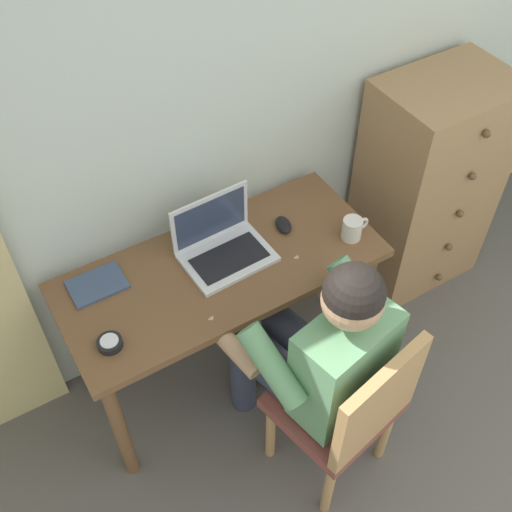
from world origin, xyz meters
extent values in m
cube|color=silver|center=(0.00, 2.20, 1.25)|extent=(4.80, 0.05, 2.50)
cube|color=brown|center=(-0.49, 1.85, 0.72)|extent=(1.28, 0.56, 0.03)
cylinder|color=brown|center=(-1.07, 1.63, 0.35)|extent=(0.06, 0.06, 0.70)
cylinder|color=brown|center=(0.09, 1.63, 0.35)|extent=(0.06, 0.06, 0.70)
cylinder|color=brown|center=(-1.07, 2.07, 0.35)|extent=(0.06, 0.06, 0.70)
cylinder|color=brown|center=(0.09, 2.07, 0.35)|extent=(0.06, 0.06, 0.70)
cube|color=#9E754C|center=(0.67, 1.93, 0.56)|extent=(0.59, 0.42, 1.13)
sphere|color=brown|center=(0.67, 1.70, 0.11)|extent=(0.04, 0.04, 0.04)
sphere|color=brown|center=(0.67, 1.70, 0.34)|extent=(0.04, 0.04, 0.04)
sphere|color=brown|center=(0.67, 1.70, 0.56)|extent=(0.04, 0.04, 0.04)
sphere|color=brown|center=(0.67, 1.70, 0.79)|extent=(0.04, 0.04, 0.04)
sphere|color=brown|center=(0.67, 1.70, 1.01)|extent=(0.04, 0.04, 0.04)
cube|color=brown|center=(-0.34, 1.27, 0.43)|extent=(0.49, 0.48, 0.05)
cube|color=tan|center=(-0.30, 1.09, 0.66)|extent=(0.42, 0.13, 0.42)
cylinder|color=tan|center=(-0.21, 1.46, 0.20)|extent=(0.04, 0.04, 0.40)
cylinder|color=tan|center=(-0.54, 1.39, 0.20)|extent=(0.04, 0.04, 0.40)
cylinder|color=tan|center=(-0.14, 1.14, 0.20)|extent=(0.04, 0.04, 0.40)
cylinder|color=tan|center=(-0.47, 1.07, 0.20)|extent=(0.04, 0.04, 0.40)
cylinder|color=#33384C|center=(-0.29, 1.50, 0.47)|extent=(0.22, 0.42, 0.14)
cylinder|color=#33384C|center=(-0.47, 1.46, 0.47)|extent=(0.22, 0.42, 0.14)
cylinder|color=#33384C|center=(-0.33, 1.70, 0.24)|extent=(0.11, 0.11, 0.47)
cylinder|color=#33384C|center=(-0.51, 1.66, 0.24)|extent=(0.11, 0.11, 0.47)
cube|color=#609366|center=(-0.33, 1.26, 0.70)|extent=(0.39, 0.27, 0.46)
cylinder|color=#609366|center=(-0.14, 1.43, 0.79)|extent=(0.15, 0.31, 0.25)
cylinder|color=#609366|center=(-0.58, 1.34, 0.79)|extent=(0.15, 0.31, 0.25)
cylinder|color=tan|center=(-0.19, 1.62, 0.68)|extent=(0.12, 0.28, 0.11)
cylinder|color=tan|center=(-0.62, 1.53, 0.68)|extent=(0.12, 0.28, 0.11)
sphere|color=tan|center=(-0.34, 1.27, 1.06)|extent=(0.20, 0.20, 0.20)
sphere|color=black|center=(-0.34, 1.27, 1.09)|extent=(0.20, 0.20, 0.20)
cube|color=silver|center=(-0.45, 1.87, 0.74)|extent=(0.35, 0.25, 0.02)
cube|color=black|center=(-0.45, 1.86, 0.75)|extent=(0.29, 0.17, 0.00)
cube|color=silver|center=(-0.45, 1.99, 0.86)|extent=(0.34, 0.02, 0.22)
cube|color=#2D3851|center=(-0.45, 1.99, 0.86)|extent=(0.31, 0.02, 0.18)
ellipsoid|color=black|center=(-0.17, 1.91, 0.75)|extent=(0.08, 0.11, 0.03)
cylinder|color=black|center=(-1.00, 1.73, 0.75)|extent=(0.09, 0.09, 0.03)
cylinder|color=silver|center=(-1.00, 1.73, 0.76)|extent=(0.06, 0.06, 0.00)
cube|color=#3D4C6B|center=(-0.94, 2.01, 0.74)|extent=(0.21, 0.15, 0.01)
cylinder|color=silver|center=(0.04, 1.72, 0.78)|extent=(0.08, 0.08, 0.09)
torus|color=silver|center=(0.09, 1.72, 0.79)|extent=(0.06, 0.01, 0.06)
camera|label=1|loc=(-1.20, 0.40, 2.57)|focal=44.18mm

